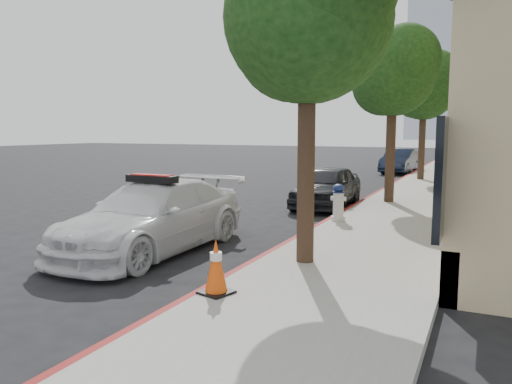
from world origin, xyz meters
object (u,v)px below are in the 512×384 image
at_px(parked_car_far, 400,161).
at_px(traffic_cone, 216,266).
at_px(fire_hydrant, 338,203).
at_px(parked_car_mid, 327,186).
at_px(police_car, 153,216).

bearing_deg(parked_car_far, traffic_cone, -83.91).
xyz_separation_m(fire_hydrant, traffic_cone, (0.00, -6.22, -0.07)).
bearing_deg(traffic_cone, parked_car_mid, 97.45).
relative_size(parked_car_mid, fire_hydrant, 4.17).
height_order(police_car, traffic_cone, police_car).
xyz_separation_m(police_car, fire_hydrant, (2.66, 4.08, -0.10)).
height_order(parked_car_mid, traffic_cone, parked_car_mid).
xyz_separation_m(parked_car_far, traffic_cone, (1.15, -22.85, -0.14)).
relative_size(parked_car_mid, traffic_cone, 4.94).
distance_m(parked_car_far, traffic_cone, 22.88).
height_order(fire_hydrant, traffic_cone, fire_hydrant).
xyz_separation_m(parked_car_far, fire_hydrant, (1.15, -16.63, -0.07)).
bearing_deg(parked_car_far, police_car, -90.96).
relative_size(police_car, parked_car_mid, 1.26).
bearing_deg(police_car, fire_hydrant, 58.06).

